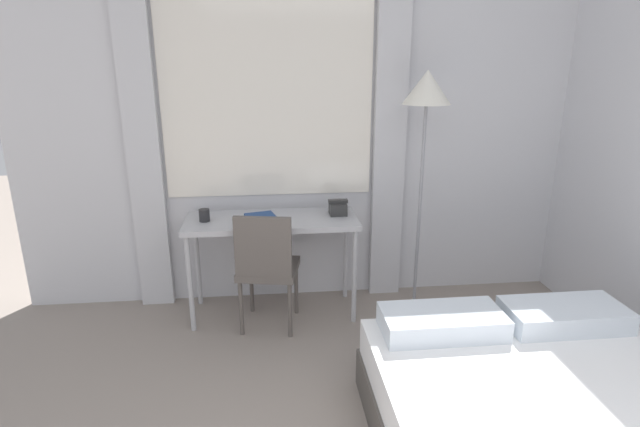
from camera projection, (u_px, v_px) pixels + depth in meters
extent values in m
cube|color=silver|center=(329.00, 128.00, 3.76)|extent=(4.69, 0.05, 2.70)
cube|color=white|center=(268.00, 94.00, 3.61)|extent=(1.53, 0.01, 1.50)
cube|color=silver|center=(142.00, 139.00, 3.57)|extent=(0.24, 0.06, 2.60)
cube|color=silver|center=(390.00, 135.00, 3.75)|extent=(0.24, 0.06, 2.60)
cube|color=#B2B2B7|center=(272.00, 221.00, 3.59)|extent=(1.23, 0.49, 0.04)
cylinder|color=#B2B2B7|center=(190.00, 284.00, 3.45)|extent=(0.04, 0.04, 0.71)
cylinder|color=#B2B2B7|center=(354.00, 277.00, 3.57)|extent=(0.04, 0.04, 0.71)
cylinder|color=#B2B2B7|center=(198.00, 261.00, 3.84)|extent=(0.04, 0.04, 0.71)
cylinder|color=#B2B2B7|center=(346.00, 255.00, 3.95)|extent=(0.04, 0.04, 0.71)
cube|color=#59514C|center=(269.00, 269.00, 3.52)|extent=(0.47, 0.47, 0.05)
cube|color=#59514C|center=(263.00, 247.00, 3.28)|extent=(0.38, 0.11, 0.42)
cylinder|color=#59514C|center=(241.00, 308.00, 3.44)|extent=(0.03, 0.03, 0.41)
cylinder|color=#59514C|center=(290.00, 310.00, 3.41)|extent=(0.03, 0.03, 0.41)
cylinder|color=#59514C|center=(252.00, 287.00, 3.76)|extent=(0.03, 0.03, 0.41)
cylinder|color=#59514C|center=(296.00, 288.00, 3.73)|extent=(0.03, 0.03, 0.41)
cube|color=silver|center=(442.00, 322.00, 2.69)|extent=(0.65, 0.32, 0.12)
cube|color=silver|center=(564.00, 315.00, 2.77)|extent=(0.65, 0.32, 0.12)
cylinder|color=#4C4C51|center=(413.00, 310.00, 3.80)|extent=(0.25, 0.25, 0.03)
cylinder|color=gray|center=(419.00, 213.00, 3.57)|extent=(0.02, 0.02, 1.53)
cone|color=silver|center=(427.00, 87.00, 3.31)|extent=(0.33, 0.33, 0.22)
cube|color=#2D2D2D|center=(338.00, 209.00, 3.66)|extent=(0.12, 0.14, 0.09)
cube|color=#2D2D2D|center=(338.00, 201.00, 3.65)|extent=(0.14, 0.05, 0.02)
cube|color=navy|center=(260.00, 217.00, 3.58)|extent=(0.24, 0.22, 0.02)
cube|color=white|center=(260.00, 216.00, 3.58)|extent=(0.23, 0.21, 0.01)
cylinder|color=#262628|center=(204.00, 215.00, 3.51)|extent=(0.08, 0.08, 0.09)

